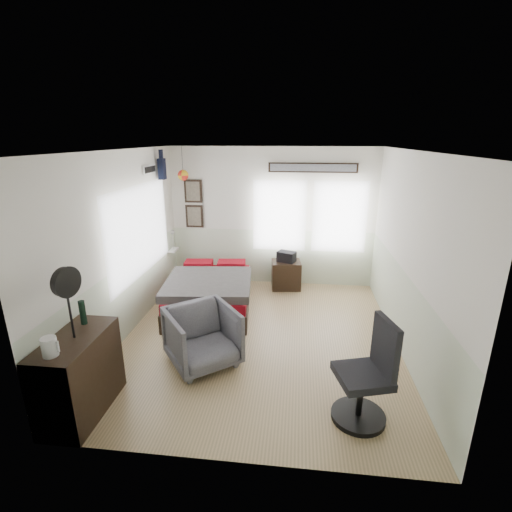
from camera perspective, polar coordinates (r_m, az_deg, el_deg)
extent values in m
cube|color=#977D53|center=(5.69, 0.55, -12.44)|extent=(4.00, 4.50, 0.01)
cube|color=silver|center=(7.31, 2.46, 5.90)|extent=(4.00, 0.02, 2.70)
cube|color=silver|center=(3.08, -3.90, -11.64)|extent=(4.00, 0.02, 2.70)
cube|color=silver|center=(5.70, -19.85, 1.36)|extent=(0.02, 4.50, 2.70)
cube|color=silver|center=(5.32, 22.53, -0.06)|extent=(0.02, 4.50, 2.70)
cube|color=white|center=(4.91, 0.65, 15.95)|extent=(4.00, 4.50, 0.02)
cube|color=beige|center=(7.51, 2.37, -0.10)|extent=(4.00, 0.01, 1.10)
cube|color=beige|center=(5.96, -18.97, -6.04)|extent=(0.01, 4.50, 1.10)
cube|color=beige|center=(5.60, 21.48, -7.87)|extent=(0.01, 4.50, 1.10)
cube|color=silver|center=(6.13, -17.40, 3.71)|extent=(0.03, 2.20, 1.35)
cube|color=silver|center=(7.25, 3.63, 6.18)|extent=(0.95, 0.03, 1.30)
cube|color=silver|center=(7.29, 12.74, 5.84)|extent=(0.95, 0.03, 1.30)
cube|color=black|center=(7.54, -9.45, 6.05)|extent=(0.35, 0.03, 0.45)
cube|color=black|center=(7.46, -9.65, 9.81)|extent=(0.35, 0.03, 0.45)
cube|color=#7F7259|center=(7.53, -9.49, 6.02)|extent=(0.27, 0.01, 0.37)
cube|color=#7F7259|center=(7.44, -9.68, 9.79)|extent=(0.27, 0.01, 0.37)
cube|color=black|center=(7.12, 8.74, 13.29)|extent=(1.65, 0.03, 0.18)
cube|color=gray|center=(7.11, 8.74, 13.28)|extent=(1.58, 0.01, 0.13)
cube|color=white|center=(6.54, -16.07, 12.69)|extent=(0.02, 0.48, 0.14)
sphere|color=red|center=(7.20, -11.15, 12.09)|extent=(0.20, 0.20, 0.20)
cube|color=black|center=(6.56, -6.97, -6.71)|extent=(1.52, 2.03, 0.30)
cube|color=maroon|center=(6.46, -7.05, -4.79)|extent=(1.47, 1.98, 0.17)
cube|color=#53504E|center=(6.22, -7.55, -4.24)|extent=(1.52, 1.49, 0.13)
cube|color=maroon|center=(7.17, -8.13, -1.22)|extent=(0.55, 0.37, 0.13)
cube|color=maroon|center=(7.04, -3.19, -1.42)|extent=(0.55, 0.37, 0.13)
cube|color=black|center=(4.54, -25.50, -16.22)|extent=(0.48, 1.00, 0.90)
imported|color=slate|center=(4.98, -8.21, -12.21)|extent=(1.17, 1.17, 0.77)
cube|color=black|center=(7.32, 4.64, -2.89)|extent=(0.60, 0.51, 0.55)
cylinder|color=black|center=(4.44, 15.43, -22.63)|extent=(0.57, 0.57, 0.05)
cylinder|color=black|center=(4.29, 15.71, -20.10)|extent=(0.07, 0.07, 0.44)
cube|color=black|center=(4.14, 16.02, -17.33)|extent=(0.62, 0.62, 0.09)
cube|color=black|center=(4.05, 19.31, -12.94)|extent=(0.19, 0.46, 0.57)
cylinder|color=silver|center=(4.05, -29.19, -12.11)|extent=(0.14, 0.14, 0.19)
cube|color=silver|center=(4.00, -28.20, -12.18)|extent=(0.02, 0.02, 0.11)
cylinder|color=black|center=(4.51, -25.12, -7.87)|extent=(0.07, 0.07, 0.27)
cylinder|color=black|center=(4.20, -26.70, -7.59)|extent=(0.02, 0.02, 0.59)
cylinder|color=black|center=(4.08, -27.32, -3.56)|extent=(0.13, 0.30, 0.30)
cylinder|color=black|center=(4.06, -26.85, -3.60)|extent=(0.10, 0.31, 0.32)
cube|color=black|center=(7.20, 4.71, -0.10)|extent=(0.39, 0.33, 0.20)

